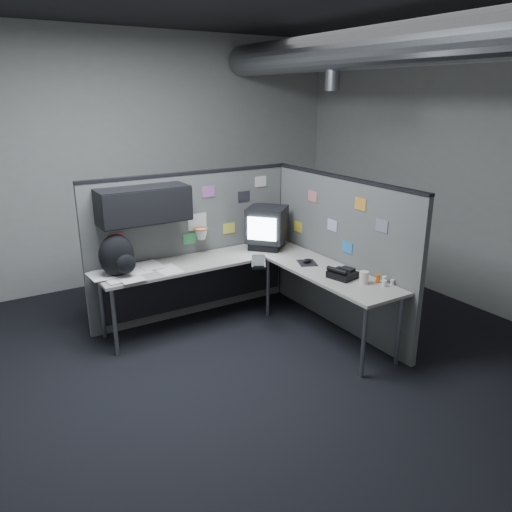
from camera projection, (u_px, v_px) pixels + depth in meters
room at (315, 132)px, 4.46m from camera, size 5.62×5.62×3.22m
partition_back at (181, 232)px, 5.39m from camera, size 2.44×0.42×1.63m
partition_right at (339, 252)px, 5.30m from camera, size 0.07×2.23×1.63m
desk at (238, 273)px, 5.27m from camera, size 2.31×2.11×0.73m
monitor at (267, 227)px, 5.69m from camera, size 0.58×0.58×0.47m
keyboard at (259, 262)px, 5.23m from camera, size 0.33×0.42×0.04m
mouse at (307, 262)px, 5.22m from camera, size 0.25×0.28×0.05m
phone at (342, 274)px, 4.80m from camera, size 0.27×0.28×0.11m
bottles at (384, 281)px, 4.64m from camera, size 0.13×0.15×0.08m
cup at (364, 278)px, 4.65m from camera, size 0.10×0.10×0.12m
papers at (134, 272)px, 4.93m from camera, size 0.88×0.59×0.02m
backpack at (118, 256)px, 4.79m from camera, size 0.35×0.32×0.42m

